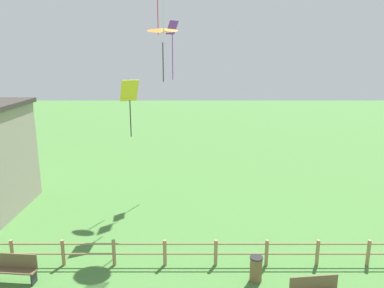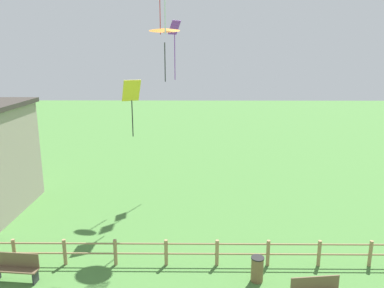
{
  "view_description": "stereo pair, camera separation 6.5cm",
  "coord_description": "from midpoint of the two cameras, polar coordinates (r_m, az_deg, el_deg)",
  "views": [
    {
      "loc": [
        0.07,
        -5.76,
        8.06
      ],
      "look_at": [
        0.0,
        9.36,
        4.4
      ],
      "focal_mm": 35.0,
      "sensor_mm": 36.0,
      "label": 1
    },
    {
      "loc": [
        0.13,
        -5.76,
        8.06
      ],
      "look_at": [
        0.0,
        9.36,
        4.4
      ],
      "focal_mm": 35.0,
      "sensor_mm": 36.0,
      "label": 2
    }
  ],
  "objects": [
    {
      "name": "park_bench_by_building",
      "position": [
        15.59,
        -25.29,
        -16.61
      ],
      "size": [
        1.66,
        0.55,
        1.05
      ],
      "color": "brown",
      "rests_on": "ground_plane"
    },
    {
      "name": "wooden_fence",
      "position": [
        15.09,
        -0.16,
        -15.98
      ],
      "size": [
        21.92,
        0.14,
        1.06
      ],
      "color": "#9E7F56",
      "rests_on": "ground_plane"
    },
    {
      "name": "kite_yellow_diamond",
      "position": [
        18.04,
        -9.34,
        7.23
      ],
      "size": [
        0.98,
        0.84,
        2.73
      ],
      "color": "yellow"
    },
    {
      "name": "trash_bin",
      "position": [
        14.46,
        9.82,
        -18.25
      ],
      "size": [
        0.48,
        0.48,
        0.95
      ],
      "color": "brown",
      "rests_on": "ground_plane"
    },
    {
      "name": "kite_purple_streamer",
      "position": [
        22.71,
        -2.84,
        15.76
      ],
      "size": [
        0.78,
        0.77,
        3.39
      ],
      "color": "purple"
    },
    {
      "name": "kite_orange_delta",
      "position": [
        17.37,
        -4.36,
        16.92
      ],
      "size": [
        1.44,
        1.44,
        2.47
      ],
      "color": "orange"
    }
  ]
}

